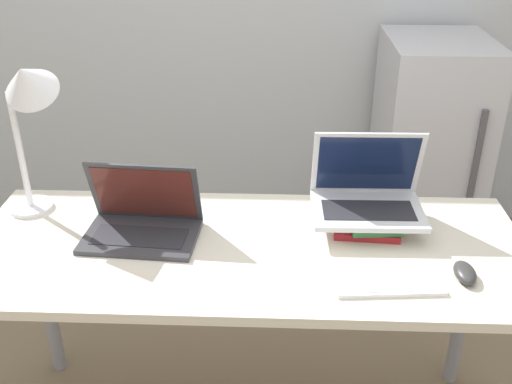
{
  "coord_description": "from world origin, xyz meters",
  "views": [
    {
      "loc": [
        0.08,
        -1.16,
        1.73
      ],
      "look_at": [
        0.02,
        0.33,
        0.95
      ],
      "focal_mm": 42.0,
      "sensor_mm": 36.0,
      "label": 1
    }
  ],
  "objects_px": {
    "laptop_left": "(142,222)",
    "wireless_keyboard": "(389,284)",
    "laptop_on_books": "(367,195)",
    "mouse": "(465,273)",
    "mini_fridge": "(426,152)",
    "book_stack": "(369,218)",
    "desk_lamp": "(27,98)"
  },
  "relations": [
    {
      "from": "laptop_left",
      "to": "wireless_keyboard",
      "type": "distance_m",
      "value": 0.75
    },
    {
      "from": "laptop_left",
      "to": "laptop_on_books",
      "type": "xyz_separation_m",
      "value": [
        0.68,
        0.09,
        0.06
      ]
    },
    {
      "from": "mouse",
      "to": "mini_fridge",
      "type": "relative_size",
      "value": 0.1
    },
    {
      "from": "book_stack",
      "to": "laptop_on_books",
      "type": "bearing_deg",
      "value": 142.23
    },
    {
      "from": "book_stack",
      "to": "mouse",
      "type": "height_order",
      "value": "book_stack"
    },
    {
      "from": "laptop_on_books",
      "to": "mouse",
      "type": "relative_size",
      "value": 3.24
    },
    {
      "from": "book_stack",
      "to": "laptop_on_books",
      "type": "height_order",
      "value": "laptop_on_books"
    },
    {
      "from": "laptop_left",
      "to": "mouse",
      "type": "bearing_deg",
      "value": -11.56
    },
    {
      "from": "book_stack",
      "to": "laptop_on_books",
      "type": "relative_size",
      "value": 0.66
    },
    {
      "from": "laptop_on_books",
      "to": "mouse",
      "type": "bearing_deg",
      "value": -49.93
    },
    {
      "from": "mouse",
      "to": "mini_fridge",
      "type": "height_order",
      "value": "mini_fridge"
    },
    {
      "from": "laptop_on_books",
      "to": "mini_fridge",
      "type": "height_order",
      "value": "mini_fridge"
    },
    {
      "from": "mini_fridge",
      "to": "wireless_keyboard",
      "type": "bearing_deg",
      "value": -106.84
    },
    {
      "from": "wireless_keyboard",
      "to": "desk_lamp",
      "type": "relative_size",
      "value": 0.55
    },
    {
      "from": "book_stack",
      "to": "wireless_keyboard",
      "type": "xyz_separation_m",
      "value": [
        0.01,
        -0.32,
        -0.02
      ]
    },
    {
      "from": "wireless_keyboard",
      "to": "mini_fridge",
      "type": "distance_m",
      "value": 1.47
    },
    {
      "from": "wireless_keyboard",
      "to": "laptop_left",
      "type": "bearing_deg",
      "value": 161.65
    },
    {
      "from": "laptop_left",
      "to": "book_stack",
      "type": "height_order",
      "value": "laptop_left"
    },
    {
      "from": "laptop_on_books",
      "to": "laptop_left",
      "type": "bearing_deg",
      "value": -172.28
    },
    {
      "from": "laptop_left",
      "to": "wireless_keyboard",
      "type": "bearing_deg",
      "value": -18.35
    },
    {
      "from": "book_stack",
      "to": "wireless_keyboard",
      "type": "bearing_deg",
      "value": -87.5
    },
    {
      "from": "laptop_on_books",
      "to": "desk_lamp",
      "type": "height_order",
      "value": "desk_lamp"
    },
    {
      "from": "laptop_on_books",
      "to": "desk_lamp",
      "type": "bearing_deg",
      "value": 178.95
    },
    {
      "from": "laptop_left",
      "to": "desk_lamp",
      "type": "distance_m",
      "value": 0.49
    },
    {
      "from": "book_stack",
      "to": "mini_fridge",
      "type": "distance_m",
      "value": 1.18
    },
    {
      "from": "wireless_keyboard",
      "to": "mouse",
      "type": "xyz_separation_m",
      "value": [
        0.21,
        0.05,
        0.01
      ]
    },
    {
      "from": "book_stack",
      "to": "desk_lamp",
      "type": "xyz_separation_m",
      "value": [
        -1.03,
        0.03,
        0.37
      ]
    },
    {
      "from": "mouse",
      "to": "book_stack",
      "type": "bearing_deg",
      "value": 129.6
    },
    {
      "from": "wireless_keyboard",
      "to": "book_stack",
      "type": "bearing_deg",
      "value": 92.5
    },
    {
      "from": "book_stack",
      "to": "desk_lamp",
      "type": "bearing_deg",
      "value": 178.49
    },
    {
      "from": "mini_fridge",
      "to": "mouse",
      "type": "bearing_deg",
      "value": -98.88
    },
    {
      "from": "laptop_left",
      "to": "laptop_on_books",
      "type": "relative_size",
      "value": 1.04
    }
  ]
}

